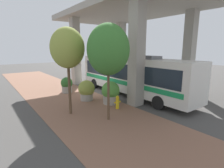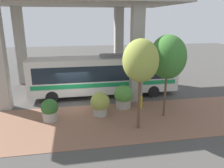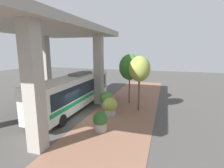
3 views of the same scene
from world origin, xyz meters
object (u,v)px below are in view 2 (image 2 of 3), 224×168
at_px(fire_hydrant, 141,102).
at_px(planter_middle, 100,104).
at_px(planter_front, 50,110).
at_px(bus, 104,74).
at_px(planter_back, 123,97).
at_px(street_tree_far, 141,61).
at_px(street_tree_near, 168,57).

xyz_separation_m(fire_hydrant, planter_middle, (-0.71, 3.18, 0.37)).
relative_size(planter_front, planter_middle, 0.90).
bearing_deg(planter_front, planter_middle, -84.88).
xyz_separation_m(planter_front, planter_middle, (0.30, -3.38, 0.09)).
distance_m(bus, planter_back, 3.39).
bearing_deg(fire_hydrant, planter_front, 98.76).
height_order(fire_hydrant, street_tree_far, street_tree_far).
bearing_deg(planter_front, street_tree_far, -110.47).
xyz_separation_m(planter_middle, planter_back, (1.05, -1.91, 0.02)).
height_order(planter_middle, street_tree_far, street_tree_far).
height_order(fire_hydrant, planter_middle, planter_middle).
bearing_deg(planter_front, street_tree_near, -94.50).
height_order(planter_front, planter_back, planter_back).
relative_size(fire_hydrant, planter_front, 0.64).
height_order(street_tree_near, street_tree_far, street_tree_near).
distance_m(fire_hydrant, street_tree_far, 4.94).
distance_m(planter_middle, street_tree_near, 5.53).
relative_size(bus, planter_middle, 7.52).
distance_m(planter_front, planter_middle, 3.40).
distance_m(planter_middle, planter_back, 2.18).
bearing_deg(street_tree_far, bus, 10.32).
relative_size(fire_hydrant, street_tree_near, 0.17).
relative_size(planter_front, street_tree_far, 0.28).
relative_size(bus, street_tree_near, 2.26).
bearing_deg(planter_middle, planter_front, 95.12).
bearing_deg(bus, street_tree_near, -145.46).
bearing_deg(planter_back, fire_hydrant, -105.14).
height_order(bus, fire_hydrant, bus).
distance_m(bus, street_tree_far, 6.92).
height_order(bus, planter_middle, bus).
bearing_deg(bus, planter_front, 135.74).
bearing_deg(bus, planter_middle, 167.56).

